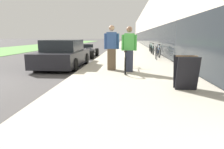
# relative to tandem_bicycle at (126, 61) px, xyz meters

# --- Properties ---
(sidewalk_slab) EXTENTS (4.50, 70.00, 0.15)m
(sidewalk_slab) POSITION_rel_tandem_bicycle_xyz_m (0.30, 18.05, -0.44)
(sidewalk_slab) COLOR #B2AA99
(sidewalk_slab) RESTS_ON ground
(storefront_facade) EXTENTS (10.01, 70.00, 5.95)m
(storefront_facade) POSITION_rel_tandem_bicycle_xyz_m (7.59, 26.05, 2.45)
(storefront_facade) COLOR beige
(storefront_facade) RESTS_ON ground
(lawn_strip) EXTENTS (7.56, 70.00, 0.03)m
(lawn_strip) POSITION_rel_tandem_bicycle_xyz_m (-13.31, 22.05, -0.51)
(lawn_strip) COLOR #5B9347
(lawn_strip) RESTS_ON ground
(tandem_bicycle) EXTENTS (0.52, 2.79, 0.86)m
(tandem_bicycle) POSITION_rel_tandem_bicycle_xyz_m (0.00, 0.00, 0.00)
(tandem_bicycle) COLOR black
(tandem_bicycle) RESTS_ON sidewalk_slab
(person_rider) EXTENTS (0.60, 0.24, 1.77)m
(person_rider) POSITION_rel_tandem_bicycle_xyz_m (0.13, -0.37, 0.52)
(person_rider) COLOR #33384C
(person_rider) RESTS_ON sidewalk_slab
(person_bystander) EXTENTS (0.62, 0.24, 1.83)m
(person_bystander) POSITION_rel_tandem_bicycle_xyz_m (-0.59, -0.01, 0.55)
(person_bystander) COLOR brown
(person_bystander) RESTS_ON sidewalk_slab
(bike_rack_hoop) EXTENTS (0.05, 0.60, 0.84)m
(bike_rack_hoop) POSITION_rel_tandem_bicycle_xyz_m (1.79, 3.86, 0.14)
(bike_rack_hoop) COLOR #4C4C51
(bike_rack_hoop) RESTS_ON sidewalk_slab
(cruiser_bike_nearest) EXTENTS (0.52, 1.73, 0.87)m
(cruiser_bike_nearest) POSITION_rel_tandem_bicycle_xyz_m (2.13, 5.37, 0.00)
(cruiser_bike_nearest) COLOR black
(cruiser_bike_nearest) RESTS_ON sidewalk_slab
(cruiser_bike_middle) EXTENTS (0.52, 1.81, 0.87)m
(cruiser_bike_middle) POSITION_rel_tandem_bicycle_xyz_m (1.99, 7.48, -0.00)
(cruiser_bike_middle) COLOR black
(cruiser_bike_middle) RESTS_ON sidewalk_slab
(cruiser_bike_farthest) EXTENTS (0.52, 1.72, 0.84)m
(cruiser_bike_farthest) POSITION_rel_tandem_bicycle_xyz_m (2.09, 9.81, -0.01)
(cruiser_bike_farthest) COLOR black
(cruiser_bike_farthest) RESTS_ON sidewalk_slab
(sandwich_board_sign) EXTENTS (0.56, 0.56, 0.90)m
(sandwich_board_sign) POSITION_rel_tandem_bicycle_xyz_m (1.62, -2.97, 0.08)
(sandwich_board_sign) COLOR black
(sandwich_board_sign) RESTS_ON sidewalk_slab
(parked_sedan_curbside) EXTENTS (1.99, 4.08, 1.37)m
(parked_sedan_curbside) POSITION_rel_tandem_bicycle_xyz_m (-3.15, 1.51, 0.11)
(parked_sedan_curbside) COLOR black
(parked_sedan_curbside) RESTS_ON ground
(vintage_roadster_curbside) EXTENTS (1.77, 3.85, 0.94)m
(vintage_roadster_curbside) POSITION_rel_tandem_bicycle_xyz_m (-3.16, 6.50, -0.12)
(vintage_roadster_curbside) COLOR black
(vintage_roadster_curbside) RESTS_ON ground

